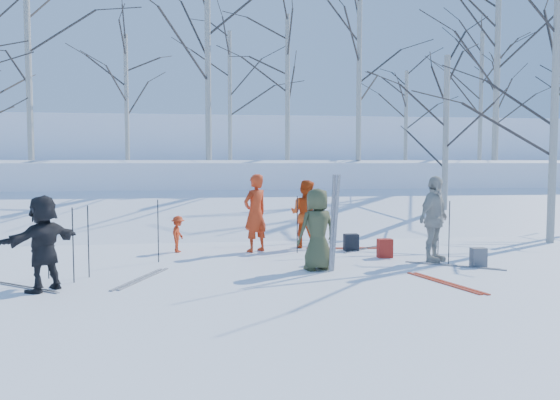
{
  "coord_description": "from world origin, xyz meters",
  "views": [
    {
      "loc": [
        -1.64,
        -10.37,
        2.14
      ],
      "look_at": [
        0.0,
        1.5,
        1.3
      ],
      "focal_mm": 35.0,
      "sensor_mm": 36.0,
      "label": 1
    }
  ],
  "objects": [
    {
      "name": "birch_plateau_k",
      "position": [
        10.26,
        10.83,
        6.32
      ],
      "size": [
        6.37,
        6.37,
        8.24
      ],
      "primitive_type": null,
      "color": "silver",
      "rests_on": "snow_plateau"
    },
    {
      "name": "ground",
      "position": [
        0.0,
        0.0,
        0.0
      ],
      "size": [
        120.0,
        120.0,
        0.0
      ],
      "primitive_type": "plane",
      "color": "white",
      "rests_on": "ground"
    },
    {
      "name": "ski_pair_e",
      "position": [
        1.78,
        2.63,
        0.01
      ],
      "size": [
        0.58,
        1.94,
        0.02
      ],
      "primitive_type": null,
      "rotation": [
        0.0,
        0.0,
        1.47
      ],
      "color": "#B43119",
      "rests_on": "ground"
    },
    {
      "name": "ski_pair_b",
      "position": [
        2.55,
        -1.37,
        0.01
      ],
      "size": [
        1.2,
        2.01,
        0.02
      ],
      "primitive_type": null,
      "rotation": [
        0.0,
        0.0,
        0.28
      ],
      "color": "#B43119",
      "rests_on": "ground"
    },
    {
      "name": "snow_ramp",
      "position": [
        0.0,
        7.0,
        0.15
      ],
      "size": [
        70.0,
        9.49,
        4.12
      ],
      "primitive_type": "cube",
      "rotation": [
        0.3,
        0.0,
        0.0
      ],
      "color": "white",
      "rests_on": "ground"
    },
    {
      "name": "ski_pair_c",
      "position": [
        -2.81,
        -0.3,
        0.01
      ],
      "size": [
        1.47,
        2.03,
        0.02
      ],
      "primitive_type": null,
      "rotation": [
        0.0,
        0.0,
        -0.37
      ],
      "color": "silver",
      "rests_on": "ground"
    },
    {
      "name": "birch_plateau_d",
      "position": [
        7.5,
        13.69,
        4.24
      ],
      "size": [
        3.46,
        3.46,
        4.08
      ],
      "primitive_type": null,
      "color": "silver",
      "rests_on": "snow_plateau"
    },
    {
      "name": "far_hill",
      "position": [
        0.0,
        38.0,
        2.0
      ],
      "size": [
        90.0,
        30.0,
        6.0
      ],
      "primitive_type": "cube",
      "color": "white",
      "rests_on": "ground"
    },
    {
      "name": "ski_pole_h",
      "position": [
        -4.5,
        -0.01,
        0.67
      ],
      "size": [
        0.02,
        0.02,
        1.34
      ],
      "primitive_type": "cylinder",
      "color": "black",
      "rests_on": "ground"
    },
    {
      "name": "skier_redor_behind",
      "position": [
        0.84,
        2.92,
        0.84
      ],
      "size": [
        1.04,
        0.99,
        1.69
      ],
      "primitive_type": "imported",
      "rotation": [
        0.0,
        0.0,
        2.54
      ],
      "color": "#D14210",
      "rests_on": "ground"
    },
    {
      "name": "birch_plateau_b",
      "position": [
        -0.39,
        16.6,
        5.34
      ],
      "size": [
        5.0,
        5.0,
        6.28
      ],
      "primitive_type": null,
      "color": "silver",
      "rests_on": "snow_plateau"
    },
    {
      "name": "snow_plateau",
      "position": [
        0.0,
        17.0,
        1.0
      ],
      "size": [
        70.0,
        18.0,
        2.2
      ],
      "primitive_type": "cube",
      "color": "white",
      "rests_on": "ground"
    },
    {
      "name": "skier_grey_west",
      "position": [
        -4.3,
        -0.98,
        0.8
      ],
      "size": [
        1.28,
        1.46,
        1.6
      ],
      "primitive_type": "imported",
      "rotation": [
        0.0,
        0.0,
        4.05
      ],
      "color": "black",
      "rests_on": "ground"
    },
    {
      "name": "ski_pole_g",
      "position": [
        -3.78,
        0.01,
        0.67
      ],
      "size": [
        0.02,
        0.02,
        1.34
      ],
      "primitive_type": "cylinder",
      "color": "black",
      "rests_on": "ground"
    },
    {
      "name": "ski_pair_f",
      "position": [
        2.37,
        2.59,
        0.01
      ],
      "size": [
        2.05,
        2.09,
        0.02
      ],
      "primitive_type": null,
      "rotation": [
        0.0,
        0.0,
        -0.9
      ],
      "color": "silver",
      "rests_on": "ground"
    },
    {
      "name": "ski_pair_d",
      "position": [
        -4.81,
        -0.62,
        0.01
      ],
      "size": [
        2.03,
        2.09,
        0.02
      ],
      "primitive_type": null,
      "rotation": [
        0.0,
        0.0,
        0.93
      ],
      "color": "silver",
      "rests_on": "ground"
    },
    {
      "name": "ski_pole_c",
      "position": [
        -2.64,
        1.41,
        0.67
      ],
      "size": [
        0.02,
        0.02,
        1.34
      ],
      "primitive_type": "cylinder",
      "color": "black",
      "rests_on": "ground"
    },
    {
      "name": "birch_plateau_f",
      "position": [
        4.58,
        11.3,
        5.52
      ],
      "size": [
        5.25,
        5.25,
        6.65
      ],
      "primitive_type": null,
      "color": "silver",
      "rests_on": "snow_plateau"
    },
    {
      "name": "dog",
      "position": [
        0.75,
        0.51,
        0.22
      ],
      "size": [
        0.47,
        0.56,
        0.44
      ],
      "primitive_type": "imported",
      "rotation": [
        0.0,
        0.0,
        3.68
      ],
      "color": "black",
      "rests_on": "ground"
    },
    {
      "name": "backpack_grey",
      "position": [
        3.9,
        0.02,
        0.19
      ],
      "size": [
        0.3,
        0.2,
        0.38
      ],
      "primitive_type": "cube",
      "color": "#57585E",
      "rests_on": "ground"
    },
    {
      "name": "birch_plateau_c",
      "position": [
        -1.49,
        9.52,
        6.22
      ],
      "size": [
        6.23,
        6.23,
        8.04
      ],
      "primitive_type": null,
      "color": "silver",
      "rests_on": "snow_plateau"
    },
    {
      "name": "birch_edge_e",
      "position": [
        5.98,
        6.2,
        2.75
      ],
      "size": [
        4.45,
        4.45,
        5.5
      ],
      "primitive_type": null,
      "color": "silver",
      "rests_on": "ground"
    },
    {
      "name": "ski_pole_e",
      "position": [
        3.35,
        0.23,
        0.67
      ],
      "size": [
        0.02,
        0.02,
        1.34
      ],
      "primitive_type": "cylinder",
      "color": "black",
      "rests_on": "ground"
    },
    {
      "name": "ski_pole_f",
      "position": [
        0.5,
        2.16,
        0.67
      ],
      "size": [
        0.02,
        0.02,
        1.34
      ],
      "primitive_type": "cylinder",
      "color": "black",
      "rests_on": "ground"
    },
    {
      "name": "ski_pole_a",
      "position": [
        3.37,
        0.79,
        0.67
      ],
      "size": [
        0.02,
        0.02,
        1.34
      ],
      "primitive_type": "cylinder",
      "color": "black",
      "rests_on": "ground"
    },
    {
      "name": "ski_pair_a",
      "position": [
        3.42,
        0.1,
        0.01
      ],
      "size": [
        1.97,
        2.09,
        0.02
      ],
      "primitive_type": null,
      "rotation": [
        0.0,
        0.0,
        0.97
      ],
      "color": "silver",
      "rests_on": "ground"
    },
    {
      "name": "skier_red_seated",
      "position": [
        -2.28,
        2.64,
        0.43
      ],
      "size": [
        0.44,
        0.62,
        0.87
      ],
      "primitive_type": "imported",
      "rotation": [
        0.0,
        0.0,
        1.34
      ],
      "color": "red",
      "rests_on": "ground"
    },
    {
      "name": "birch_plateau_e",
      "position": [
        12.21,
        15.76,
        5.45
      ],
      "size": [
        5.15,
        5.15,
        6.5
      ],
      "primitive_type": null,
      "color": "silver",
      "rests_on": "snow_plateau"
    },
    {
      "name": "skier_cream_east",
      "position": [
        3.21,
        0.67,
        0.92
      ],
      "size": [
        1.12,
        1.03,
        1.84
      ],
      "primitive_type": "imported",
      "rotation": [
        0.0,
        0.0,
        0.69
      ],
      "color": "beige",
      "rests_on": "ground"
    },
    {
      "name": "ski_pole_d",
      "position": [
        1.04,
        2.76,
        0.67
      ],
      "size": [
        0.02,
        0.02,
        1.34
      ],
      "primitive_type": "cylinder",
      "color": "black",
      "rests_on": "ground"
    },
    {
      "name": "ski_pole_b",
      "position": [
        -3.96,
        -0.42,
        0.67
      ],
      "size": [
        0.02,
        0.02,
        1.34
      ],
      "primitive_type": "cylinder",
      "color": "black",
      "rests_on": "ground"
    },
    {
      "name": "backpack_red",
      "position": [
        2.34,
        1.28,
        0.21
      ],
      "size": [
        0.32,
        0.22,
        0.42
      ],
      "primitive_type": "cube",
      "color": "maroon",
      "rests_on": "ground"
    },
    {
      "name": "birch_plateau_a",
      "position": [
        12.11,
        13.98,
        4.7
      ],
      "size": [
        4.1,
        4.1,
        5.0
      ],
      "primitive_type": null,
      "color": "silver",
      "rests_on": "snow_plateau"
    },
    {
      "name": "birch_edge_b",
      "position": [
        7.44,
        2.87,
        3.27
      ],
      "size": [
        5.18,
        5.18,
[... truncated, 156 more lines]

